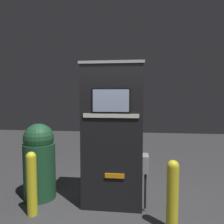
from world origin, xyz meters
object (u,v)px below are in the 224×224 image
safety_bollard_far (32,182)px  trash_bin (39,160)px  gas_pump (113,135)px  safety_bollard (173,194)px

safety_bollard_far → trash_bin: bearing=103.5°
gas_pump → safety_bollard_far: gas_pump is taller
safety_bollard → safety_bollard_far: (-1.93, 0.16, 0.00)m
gas_pump → safety_bollard_far: size_ratio=2.39×
safety_bollard_far → gas_pump: bearing=22.8°
gas_pump → safety_bollard_far: (-1.12, -0.47, -0.62)m
gas_pump → trash_bin: gas_pump is taller
gas_pump → trash_bin: 1.32m
safety_bollard → gas_pump: bearing=142.6°
safety_bollard → trash_bin: size_ratio=0.73×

